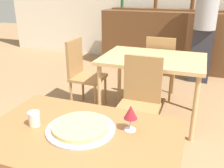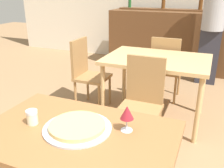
{
  "view_description": "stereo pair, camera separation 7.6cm",
  "coord_description": "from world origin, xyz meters",
  "px_view_note": "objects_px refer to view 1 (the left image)",
  "views": [
    {
      "loc": [
        0.6,
        -1.1,
        1.52
      ],
      "look_at": [
        -0.01,
        0.55,
        0.84
      ],
      "focal_mm": 40.0,
      "sensor_mm": 36.0,
      "label": 1
    },
    {
      "loc": [
        0.67,
        -1.07,
        1.52
      ],
      "look_at": [
        -0.01,
        0.55,
        0.84
      ],
      "focal_mm": 40.0,
      "sensor_mm": 36.0,
      "label": 2
    }
  ],
  "objects_px": {
    "chair_far_side_front": "(140,98)",
    "chair_far_side_back": "(160,65)",
    "pizza_tray": "(81,127)",
    "person_standing": "(205,21)",
    "chair_far_side_left": "(82,70)",
    "wine_glass": "(131,113)",
    "cheese_shaker": "(34,119)"
  },
  "relations": [
    {
      "from": "chair_far_side_front",
      "to": "chair_far_side_back",
      "type": "height_order",
      "value": "same"
    },
    {
      "from": "pizza_tray",
      "to": "person_standing",
      "type": "height_order",
      "value": "person_standing"
    },
    {
      "from": "chair_far_side_front",
      "to": "chair_far_side_left",
      "type": "xyz_separation_m",
      "value": [
        -0.92,
        0.58,
        0.0
      ]
    },
    {
      "from": "chair_far_side_front",
      "to": "wine_glass",
      "type": "xyz_separation_m",
      "value": [
        0.17,
        -0.95,
        0.34
      ]
    },
    {
      "from": "chair_far_side_left",
      "to": "cheese_shaker",
      "type": "bearing_deg",
      "value": -162.54
    },
    {
      "from": "pizza_tray",
      "to": "wine_glass",
      "type": "bearing_deg",
      "value": 19.86
    },
    {
      "from": "chair_far_side_left",
      "to": "wine_glass",
      "type": "xyz_separation_m",
      "value": [
        1.09,
        -1.53,
        0.34
      ]
    },
    {
      "from": "cheese_shaker",
      "to": "person_standing",
      "type": "relative_size",
      "value": 0.05
    },
    {
      "from": "chair_far_side_front",
      "to": "chair_far_side_back",
      "type": "distance_m",
      "value": 1.16
    },
    {
      "from": "pizza_tray",
      "to": "cheese_shaker",
      "type": "distance_m",
      "value": 0.29
    },
    {
      "from": "chair_far_side_back",
      "to": "pizza_tray",
      "type": "bearing_deg",
      "value": 87.36
    },
    {
      "from": "person_standing",
      "to": "wine_glass",
      "type": "distance_m",
      "value": 3.09
    },
    {
      "from": "cheese_shaker",
      "to": "wine_glass",
      "type": "distance_m",
      "value": 0.58
    },
    {
      "from": "chair_far_side_left",
      "to": "pizza_tray",
      "type": "bearing_deg",
      "value": -153.44
    },
    {
      "from": "cheese_shaker",
      "to": "wine_glass",
      "type": "relative_size",
      "value": 0.57
    },
    {
      "from": "chair_far_side_back",
      "to": "chair_far_side_left",
      "type": "height_order",
      "value": "same"
    },
    {
      "from": "chair_far_side_front",
      "to": "cheese_shaker",
      "type": "xyz_separation_m",
      "value": [
        -0.39,
        -1.1,
        0.27
      ]
    },
    {
      "from": "pizza_tray",
      "to": "chair_far_side_front",
      "type": "bearing_deg",
      "value": 84.45
    },
    {
      "from": "cheese_shaker",
      "to": "person_standing",
      "type": "distance_m",
      "value": 3.35
    },
    {
      "from": "chair_far_side_left",
      "to": "pizza_tray",
      "type": "distance_m",
      "value": 1.84
    },
    {
      "from": "chair_far_side_back",
      "to": "person_standing",
      "type": "xyz_separation_m",
      "value": [
        0.51,
        0.96,
        0.5
      ]
    },
    {
      "from": "cheese_shaker",
      "to": "person_standing",
      "type": "bearing_deg",
      "value": 74.41
    },
    {
      "from": "chair_far_side_back",
      "to": "cheese_shaker",
      "type": "distance_m",
      "value": 2.31
    },
    {
      "from": "person_standing",
      "to": "chair_far_side_left",
      "type": "bearing_deg",
      "value": -132.77
    },
    {
      "from": "chair_far_side_front",
      "to": "person_standing",
      "type": "distance_m",
      "value": 2.24
    },
    {
      "from": "chair_far_side_left",
      "to": "pizza_tray",
      "type": "relative_size",
      "value": 2.23
    },
    {
      "from": "chair_far_side_left",
      "to": "person_standing",
      "type": "distance_m",
      "value": 2.16
    },
    {
      "from": "chair_far_side_back",
      "to": "person_standing",
      "type": "bearing_deg",
      "value": -117.98
    },
    {
      "from": "chair_far_side_front",
      "to": "chair_far_side_left",
      "type": "relative_size",
      "value": 1.0
    },
    {
      "from": "chair_far_side_left",
      "to": "person_standing",
      "type": "xyz_separation_m",
      "value": [
        1.42,
        1.54,
        0.5
      ]
    },
    {
      "from": "pizza_tray",
      "to": "wine_glass",
      "type": "relative_size",
      "value": 2.56
    },
    {
      "from": "chair_far_side_left",
      "to": "wine_glass",
      "type": "distance_m",
      "value": 1.91
    }
  ]
}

